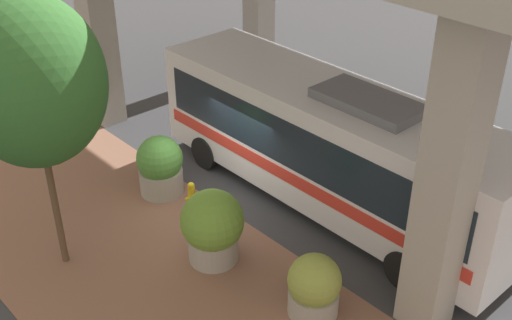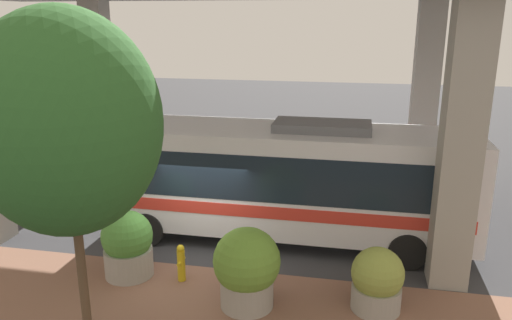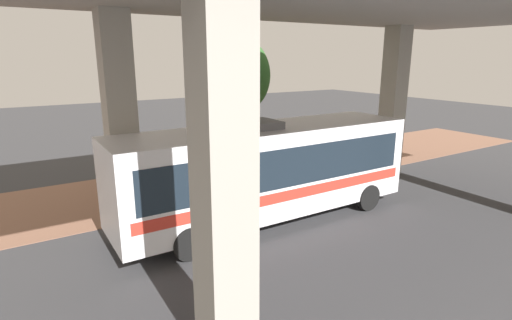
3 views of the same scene
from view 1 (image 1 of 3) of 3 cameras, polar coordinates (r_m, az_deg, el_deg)
ground_plane at (r=17.74m, az=-3.51°, el=-3.88°), size 80.00×80.00×0.00m
sidewalk_strip at (r=16.41m, az=-11.69°, el=-7.82°), size 6.00×40.00×0.02m
bus at (r=16.82m, az=6.65°, el=1.67°), size 2.79×10.70×3.58m
fire_hydrant at (r=17.13m, az=-5.72°, el=-3.38°), size 0.41×0.20×0.98m
planter_front at (r=14.03m, az=5.19°, el=-11.17°), size 1.17×1.17×1.50m
planter_middle at (r=17.92m, az=-8.49°, el=-0.55°), size 1.29×1.29×1.74m
planter_back at (r=15.27m, az=-3.88°, el=-5.95°), size 1.52×1.52×1.90m
street_tree_near at (r=14.04m, az=-19.35°, el=6.58°), size 3.12×3.12×6.60m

